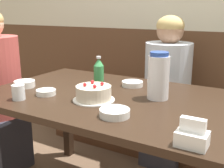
{
  "coord_description": "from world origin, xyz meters",
  "views": [
    {
      "loc": [
        0.78,
        -1.3,
        1.21
      ],
      "look_at": [
        -0.01,
        0.05,
        0.8
      ],
      "focal_mm": 45.0,
      "sensor_mm": 36.0,
      "label": 1
    }
  ],
  "objects_px": {
    "soju_bottle": "(99,71)",
    "bowl_rice_small": "(132,84)",
    "birthday_cake": "(94,93)",
    "glass_water_tall": "(18,92)",
    "bowl_side_dish": "(115,113)",
    "water_pitcher": "(158,76)",
    "napkin_holder": "(192,136)",
    "bowl_sauce_shallow": "(46,92)",
    "person_pale_blue_shirt": "(167,94)",
    "bench_seat": "(158,129)",
    "bowl_soup_white": "(25,84)"
  },
  "relations": [
    {
      "from": "napkin_holder",
      "to": "bowl_rice_small",
      "type": "bearing_deg",
      "value": 130.9
    },
    {
      "from": "bowl_rice_small",
      "to": "bowl_side_dish",
      "type": "relative_size",
      "value": 0.96
    },
    {
      "from": "bowl_rice_small",
      "to": "bowl_side_dish",
      "type": "bearing_deg",
      "value": -72.38
    },
    {
      "from": "soju_bottle",
      "to": "glass_water_tall",
      "type": "height_order",
      "value": "soju_bottle"
    },
    {
      "from": "bowl_sauce_shallow",
      "to": "soju_bottle",
      "type": "bearing_deg",
      "value": 68.9
    },
    {
      "from": "bowl_rice_small",
      "to": "birthday_cake",
      "type": "bearing_deg",
      "value": -97.73
    },
    {
      "from": "bowl_soup_white",
      "to": "bowl_side_dish",
      "type": "relative_size",
      "value": 0.92
    },
    {
      "from": "water_pitcher",
      "to": "bowl_rice_small",
      "type": "distance_m",
      "value": 0.3
    },
    {
      "from": "glass_water_tall",
      "to": "birthday_cake",
      "type": "bearing_deg",
      "value": 28.01
    },
    {
      "from": "soju_bottle",
      "to": "bowl_side_dish",
      "type": "relative_size",
      "value": 1.32
    },
    {
      "from": "bowl_sauce_shallow",
      "to": "water_pitcher",
      "type": "bearing_deg",
      "value": 23.98
    },
    {
      "from": "water_pitcher",
      "to": "bowl_rice_small",
      "type": "xyz_separation_m",
      "value": [
        -0.23,
        0.16,
        -0.11
      ]
    },
    {
      "from": "birthday_cake",
      "to": "napkin_holder",
      "type": "bearing_deg",
      "value": -23.65
    },
    {
      "from": "bench_seat",
      "to": "person_pale_blue_shirt",
      "type": "height_order",
      "value": "person_pale_blue_shirt"
    },
    {
      "from": "bowl_soup_white",
      "to": "bowl_rice_small",
      "type": "height_order",
      "value": "bowl_soup_white"
    },
    {
      "from": "water_pitcher",
      "to": "bench_seat",
      "type": "bearing_deg",
      "value": 109.43
    },
    {
      "from": "person_pale_blue_shirt",
      "to": "bowl_sauce_shallow",
      "type": "bearing_deg",
      "value": -24.23
    },
    {
      "from": "birthday_cake",
      "to": "glass_water_tall",
      "type": "height_order",
      "value": "birthday_cake"
    },
    {
      "from": "water_pitcher",
      "to": "napkin_holder",
      "type": "relative_size",
      "value": 2.31
    },
    {
      "from": "bowl_sauce_shallow",
      "to": "bowl_soup_white",
      "type": "bearing_deg",
      "value": 165.83
    },
    {
      "from": "birthday_cake",
      "to": "person_pale_blue_shirt",
      "type": "height_order",
      "value": "person_pale_blue_shirt"
    },
    {
      "from": "napkin_holder",
      "to": "bench_seat",
      "type": "bearing_deg",
      "value": 115.23
    },
    {
      "from": "soju_bottle",
      "to": "bowl_sauce_shallow",
      "type": "xyz_separation_m",
      "value": [
        -0.13,
        -0.34,
        -0.07
      ]
    },
    {
      "from": "soju_bottle",
      "to": "bowl_rice_small",
      "type": "xyz_separation_m",
      "value": [
        0.21,
        0.07,
        -0.07
      ]
    },
    {
      "from": "napkin_holder",
      "to": "bowl_side_dish",
      "type": "relative_size",
      "value": 0.79
    },
    {
      "from": "bowl_side_dish",
      "to": "bowl_sauce_shallow",
      "type": "relative_size",
      "value": 1.26
    },
    {
      "from": "soju_bottle",
      "to": "glass_water_tall",
      "type": "distance_m",
      "value": 0.52
    },
    {
      "from": "napkin_holder",
      "to": "soju_bottle",
      "type": "bearing_deg",
      "value": 143.5
    },
    {
      "from": "bowl_soup_white",
      "to": "bowl_sauce_shallow",
      "type": "height_order",
      "value": "bowl_soup_white"
    },
    {
      "from": "bowl_side_dish",
      "to": "person_pale_blue_shirt",
      "type": "bearing_deg",
      "value": 95.58
    },
    {
      "from": "glass_water_tall",
      "to": "person_pale_blue_shirt",
      "type": "relative_size",
      "value": 0.07
    },
    {
      "from": "napkin_holder",
      "to": "bowl_side_dish",
      "type": "bearing_deg",
      "value": 163.41
    },
    {
      "from": "napkin_holder",
      "to": "birthday_cake",
      "type": "bearing_deg",
      "value": 156.35
    },
    {
      "from": "napkin_holder",
      "to": "glass_water_tall",
      "type": "xyz_separation_m",
      "value": [
        -0.94,
        0.07,
        0.0
      ]
    },
    {
      "from": "bench_seat",
      "to": "soju_bottle",
      "type": "xyz_separation_m",
      "value": [
        -0.17,
        -0.67,
        0.62
      ]
    },
    {
      "from": "person_pale_blue_shirt",
      "to": "bowl_rice_small",
      "type": "bearing_deg",
      "value": -7.64
    },
    {
      "from": "bowl_soup_white",
      "to": "bowl_rice_small",
      "type": "bearing_deg",
      "value": 31.91
    },
    {
      "from": "bowl_sauce_shallow",
      "to": "glass_water_tall",
      "type": "height_order",
      "value": "glass_water_tall"
    },
    {
      "from": "bowl_rice_small",
      "to": "bowl_side_dish",
      "type": "xyz_separation_m",
      "value": [
        0.16,
        -0.51,
        0.0
      ]
    },
    {
      "from": "bowl_rice_small",
      "to": "glass_water_tall",
      "type": "bearing_deg",
      "value": -126.24
    },
    {
      "from": "birthday_cake",
      "to": "bowl_sauce_shallow",
      "type": "xyz_separation_m",
      "value": [
        -0.29,
        -0.05,
        -0.02
      ]
    },
    {
      "from": "birthday_cake",
      "to": "bowl_soup_white",
      "type": "bearing_deg",
      "value": 179.22
    },
    {
      "from": "bowl_rice_small",
      "to": "bowl_side_dish",
      "type": "distance_m",
      "value": 0.53
    },
    {
      "from": "bowl_rice_small",
      "to": "soju_bottle",
      "type": "bearing_deg",
      "value": -161.19
    },
    {
      "from": "soju_bottle",
      "to": "bowl_rice_small",
      "type": "distance_m",
      "value": 0.23
    },
    {
      "from": "glass_water_tall",
      "to": "water_pitcher",
      "type": "bearing_deg",
      "value": 31.6
    },
    {
      "from": "birthday_cake",
      "to": "bowl_rice_small",
      "type": "xyz_separation_m",
      "value": [
        0.05,
        0.36,
        -0.02
      ]
    },
    {
      "from": "person_pale_blue_shirt",
      "to": "bowl_soup_white",
      "type": "bearing_deg",
      "value": -37.21
    },
    {
      "from": "bench_seat",
      "to": "bowl_soup_white",
      "type": "height_order",
      "value": "bowl_soup_white"
    },
    {
      "from": "napkin_holder",
      "to": "bowl_rice_small",
      "type": "height_order",
      "value": "napkin_holder"
    }
  ]
}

